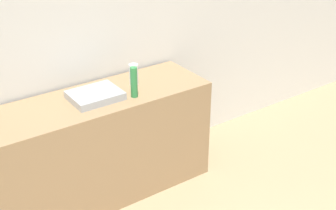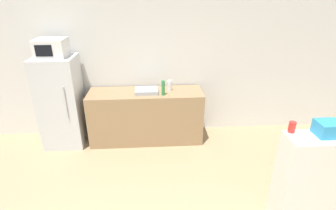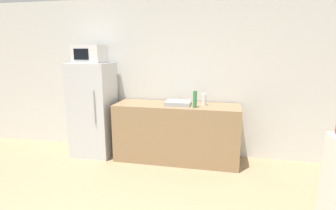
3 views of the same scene
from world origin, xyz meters
name	(u,v)px [view 3 (image 3 of 3)]	position (x,y,z in m)	size (l,w,h in m)	color
wall_back	(169,78)	(0.00, 3.09, 1.30)	(8.00, 0.06, 2.60)	silver
refrigerator	(93,109)	(-1.23, 2.71, 0.78)	(0.66, 0.62, 1.56)	silver
microwave	(90,54)	(-1.23, 2.71, 1.70)	(0.45, 0.41, 0.28)	white
counter	(177,133)	(0.20, 2.73, 0.46)	(1.96, 0.61, 0.92)	#937551
sink_basin	(178,103)	(0.22, 2.72, 0.95)	(0.39, 0.32, 0.06)	#9EA3A8
bottle_tall	(195,99)	(0.50, 2.58, 1.05)	(0.06, 0.06, 0.25)	#2D7F42
bottle_short	(204,99)	(0.62, 2.78, 1.01)	(0.08, 0.08, 0.18)	silver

